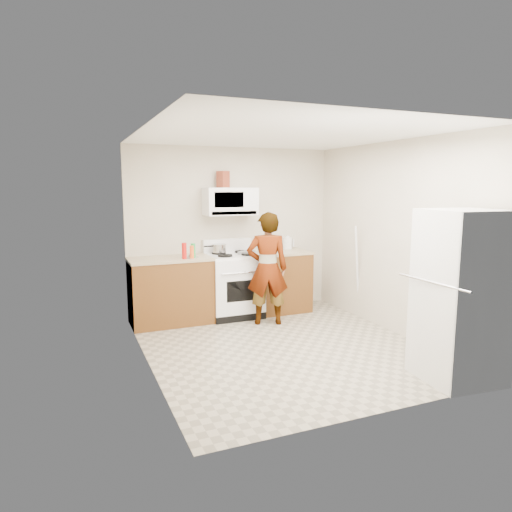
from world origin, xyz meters
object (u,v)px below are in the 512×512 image
microwave (230,201)px  fridge (461,296)px  gas_range (234,284)px  person (267,269)px  saucepan (219,248)px  kettle (288,243)px

microwave → fridge: (1.29, -3.12, -0.85)m
gas_range → person: (0.30, -0.54, 0.30)m
fridge → saucepan: fridge is taller
kettle → saucepan: (-1.16, -0.05, -0.01)m
saucepan → fridge: bearing=-65.0°
gas_range → fridge: (1.29, -2.99, 0.36)m
fridge → kettle: (-0.30, 3.19, 0.17)m
gas_range → saucepan: bearing=140.1°
gas_range → kettle: 1.14m
fridge → microwave: bearing=117.9°
person → fridge: size_ratio=0.93×
gas_range → kettle: gas_range is taller
person → kettle: size_ratio=8.86×
gas_range → microwave: 1.22m
gas_range → microwave: bearing=90.0°
gas_range → saucepan: (-0.18, 0.15, 0.53)m
microwave → person: (0.30, -0.67, -0.91)m
gas_range → microwave: (0.00, 0.13, 1.21)m
gas_range → saucepan: size_ratio=5.38×
person → saucepan: (-0.48, 0.69, 0.22)m
kettle → saucepan: bearing=-152.7°
microwave → kettle: (0.99, 0.07, -0.68)m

